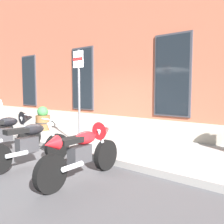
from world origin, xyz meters
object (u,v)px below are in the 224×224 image
(motorcycle_red_sport, at_px, (85,149))
(parking_sign, at_px, (79,85))
(motorcycle_black_naked, at_px, (30,144))
(motorcycle_black_sport, at_px, (7,131))
(barrel_planter, at_px, (43,120))

(motorcycle_red_sport, xyz_separation_m, parking_sign, (-1.72, 1.43, 1.24))
(parking_sign, bearing_deg, motorcycle_black_naked, -80.44)
(motorcycle_black_sport, xyz_separation_m, motorcycle_black_naked, (1.50, -0.25, -0.09))
(parking_sign, bearing_deg, barrel_planter, 164.25)
(motorcycle_black_naked, distance_m, barrel_planter, 4.09)
(motorcycle_red_sport, distance_m, parking_sign, 2.56)
(motorcycle_black_naked, distance_m, parking_sign, 2.16)
(motorcycle_red_sport, height_order, barrel_planter, barrel_planter)
(motorcycle_red_sport, relative_size, parking_sign, 0.81)
(barrel_planter, bearing_deg, parking_sign, -15.75)
(motorcycle_black_sport, relative_size, motorcycle_red_sport, 0.99)
(parking_sign, relative_size, barrel_planter, 2.89)
(motorcycle_black_naked, relative_size, parking_sign, 0.80)
(motorcycle_black_naked, relative_size, barrel_planter, 2.32)
(motorcycle_black_sport, relative_size, motorcycle_black_naked, 0.99)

